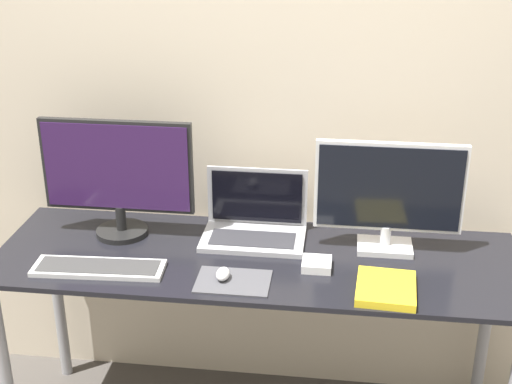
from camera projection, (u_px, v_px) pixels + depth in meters
The scene contains 10 objects.
wall_back at pixel (269, 87), 2.56m from camera, with size 7.00×0.05×2.50m.
desk at pixel (256, 282), 2.47m from camera, with size 1.80×0.59×0.75m.
monitor_left at pixel (118, 175), 2.50m from camera, with size 0.54×0.19×0.43m.
monitor_right at pixel (389, 194), 2.40m from camera, with size 0.50×0.13×0.39m.
laptop at pixel (255, 221), 2.56m from camera, with size 0.37×0.23×0.24m.
keyboard at pixel (99, 268), 2.35m from camera, with size 0.44×0.15×0.02m.
mousepad at pixel (233, 281), 2.28m from camera, with size 0.24×0.17×0.00m.
mouse at pixel (223, 274), 2.28m from camera, with size 0.04×0.07×0.04m.
book at pixel (386, 288), 2.22m from camera, with size 0.20×0.23×0.03m.
power_brick at pixel (317, 264), 2.36m from camera, with size 0.10×0.10×0.03m.
Camera 1 is at (0.27, -1.83, 1.92)m, focal length 50.00 mm.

